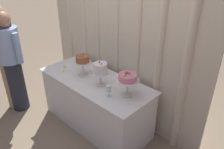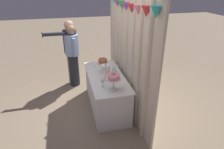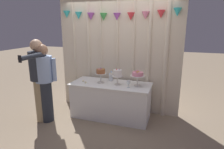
# 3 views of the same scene
# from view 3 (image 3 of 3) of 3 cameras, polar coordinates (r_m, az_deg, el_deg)

# --- Properties ---
(ground_plane) EXTENTS (24.00, 24.00, 0.00)m
(ground_plane) POSITION_cam_3_polar(r_m,az_deg,el_deg) (4.32, -0.77, -12.87)
(ground_plane) COLOR gray
(draped_curtain) EXTENTS (2.85, 0.17, 2.59)m
(draped_curtain) POSITION_cam_3_polar(r_m,az_deg,el_deg) (4.40, 2.23, 6.45)
(draped_curtain) COLOR beige
(draped_curtain) RESTS_ON ground_plane
(cake_table) EXTENTS (1.71, 0.74, 0.77)m
(cake_table) POSITION_cam_3_polar(r_m,az_deg,el_deg) (4.25, -0.34, -7.65)
(cake_table) COLOR white
(cake_table) RESTS_ON ground_plane
(cake_display_leftmost) EXTENTS (0.25, 0.25, 0.34)m
(cake_display_leftmost) POSITION_cam_3_polar(r_m,az_deg,el_deg) (4.12, -3.37, 0.59)
(cake_display_leftmost) COLOR silver
(cake_display_leftmost) RESTS_ON cake_table
(cake_display_center) EXTENTS (0.22, 0.22, 0.36)m
(cake_display_center) POSITION_cam_3_polar(r_m,az_deg,el_deg) (3.97, 1.66, 0.19)
(cake_display_center) COLOR silver
(cake_display_center) RESTS_ON cake_table
(cake_display_rightmost) EXTENTS (0.30, 0.30, 0.33)m
(cake_display_rightmost) POSITION_cam_3_polar(r_m,az_deg,el_deg) (3.93, 7.63, -0.11)
(cake_display_rightmost) COLOR silver
(cake_display_rightmost) RESTS_ON cake_table
(wine_glass) EXTENTS (0.06, 0.06, 0.16)m
(wine_glass) POSITION_cam_3_polar(r_m,az_deg,el_deg) (3.83, 4.93, -2.35)
(wine_glass) COLOR silver
(wine_glass) RESTS_ON cake_table
(flower_vase) EXTENTS (0.11, 0.14, 0.21)m
(flower_vase) POSITION_cam_3_polar(r_m,az_deg,el_deg) (4.30, -0.28, -0.72)
(flower_vase) COLOR silver
(flower_vase) RESTS_ON cake_table
(tealight_far_left) EXTENTS (0.04, 0.04, 0.04)m
(tealight_far_left) POSITION_cam_3_polar(r_m,az_deg,el_deg) (4.30, -8.56, -1.95)
(tealight_far_left) COLOR beige
(tealight_far_left) RESTS_ON cake_table
(tealight_near_left) EXTENTS (0.05, 0.05, 0.04)m
(tealight_near_left) POSITION_cam_3_polar(r_m,az_deg,el_deg) (4.18, -7.83, -2.41)
(tealight_near_left) COLOR beige
(tealight_near_left) RESTS_ON cake_table
(guest_girl_blue_dress) EXTENTS (0.48, 0.88, 1.72)m
(guest_girl_blue_dress) POSITION_cam_3_polar(r_m,az_deg,el_deg) (4.16, -20.88, -0.90)
(guest_girl_blue_dress) COLOR #9E8966
(guest_girl_blue_dress) RESTS_ON ground_plane
(guest_man_pink_jacket) EXTENTS (0.52, 0.43, 1.63)m
(guest_man_pink_jacket) POSITION_cam_3_polar(r_m,az_deg,el_deg) (4.14, -19.43, -1.77)
(guest_man_pink_jacket) COLOR #282D38
(guest_man_pink_jacket) RESTS_ON ground_plane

